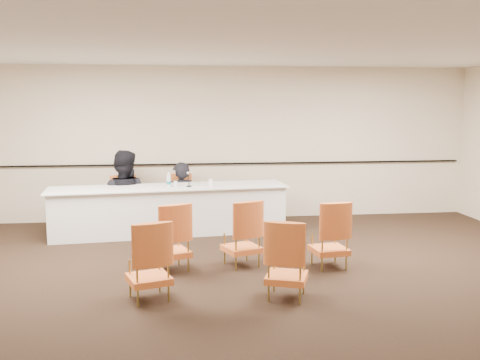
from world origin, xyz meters
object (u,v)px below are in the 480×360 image
panelist_second_chair (124,202)px  drinking_glass (176,184)px  panelist_main_chair (181,200)px  aud_chair_front_right (329,234)px  aud_chair_front_left (171,237)px  aud_chair_front_mid (242,233)px  panel_table (169,210)px  aud_chair_back_left (148,260)px  aud_chair_back_mid (287,259)px  coffee_cup (211,183)px  microphone (189,180)px  water_bottle (169,180)px  panelist_main (181,207)px  panelist_second (124,203)px

panelist_second_chair → drinking_glass: bearing=-35.5°
panelist_main_chair → aud_chair_front_right: size_ratio=1.00×
aud_chair_front_left → aud_chair_front_mid: bearing=-14.6°
panel_table → aud_chair_front_right: bearing=-51.8°
panel_table → panelist_second_chair: size_ratio=4.36×
panelist_second_chair → aud_chair_back_left: (0.63, -3.79, 0.00)m
aud_chair_front_right → aud_chair_back_mid: same height
aud_chair_front_left → panelist_main_chair: bearing=66.3°
coffee_cup → aud_chair_back_mid: bearing=-79.0°
coffee_cup → aud_chair_front_right: (1.49, -2.28, -0.42)m
microphone → water_bottle: (-0.35, 0.03, 0.00)m
aud_chair_back_mid → panelist_main_chair: bearing=126.7°
panelist_main_chair → aud_chair_front_mid: size_ratio=1.00×
water_bottle → aud_chair_back_mid: water_bottle is taller
aud_chair_back_left → aud_chair_front_mid: bearing=25.7°
panel_table → drinking_glass: 0.48m
panelist_main → panelist_main_chair: (0.00, 0.00, 0.12)m
drinking_glass → aud_chair_front_left: size_ratio=0.11×
panelist_main_chair → aud_chair_back_mid: bearing=-79.4°
drinking_glass → coffee_cup: coffee_cup is taller
panelist_second_chair → panelist_main_chair: bearing=0.0°
panelist_main_chair → water_bottle: bearing=-113.2°
coffee_cup → aud_chair_front_right: size_ratio=0.13×
panelist_main_chair → aud_chair_front_left: 2.82m
aud_chair_front_mid → aud_chair_front_right: bearing=-30.7°
aud_chair_front_mid → aud_chair_front_left: bearing=165.2°
aud_chair_back_left → panelist_second: bearing=81.4°
microphone → water_bottle: size_ratio=0.99×
panelist_second_chair → coffee_cup: bearing=-25.1°
panelist_main → panel_table: bearing=54.8°
panelist_main_chair → aud_chair_front_left: same height
panel_table → aud_chair_front_left: (0.04, -2.19, 0.06)m
panelist_second_chair → microphone: (1.19, -0.58, 0.48)m
panelist_main_chair → microphone: (0.14, -0.68, 0.48)m
aud_chair_front_mid → aud_chair_back_left: size_ratio=1.00×
water_bottle → panelist_main: bearing=72.5°
water_bottle → drinking_glass: size_ratio=2.54×
water_bottle → aud_chair_back_mid: 3.69m
panelist_main → drinking_glass: bearing=65.1°
panelist_main → aud_chair_back_left: size_ratio=1.77×
panelist_second_chair → drinking_glass: size_ratio=9.50×
panelist_second → aud_chair_back_left: (0.63, -3.79, 0.01)m
panel_table → panelist_second: bearing=142.6°
panel_table → panelist_main_chair: panelist_main_chair is taller
aud_chair_front_mid → aud_chair_front_right: (1.20, -0.22, 0.00)m
microphone → coffee_cup: microphone is taller
panelist_second_chair → panelist_second: bearing=0.0°
panel_table → aud_chair_front_right: (2.22, -2.31, 0.06)m
panel_table → aud_chair_back_mid: 3.69m
panelist_main → aud_chair_front_left: 2.82m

